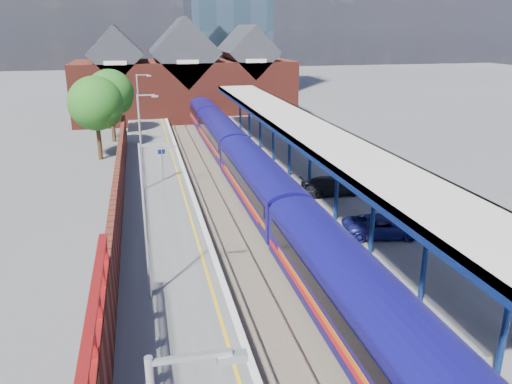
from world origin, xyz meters
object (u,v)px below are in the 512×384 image
at_px(lamp_post_c, 142,136).
at_px(platform_sign, 162,159).
at_px(parked_car_dark, 331,186).
at_px(lamp_post_b, 148,213).
at_px(train, 236,152).
at_px(lamp_post_d, 140,104).
at_px(parked_car_blue, 382,226).

distance_m(lamp_post_c, platform_sign, 3.34).
bearing_deg(parked_car_dark, platform_sign, 63.91).
height_order(lamp_post_b, parked_car_dark, lamp_post_b).
distance_m(train, lamp_post_c, 9.85).
distance_m(lamp_post_d, parked_car_blue, 31.07).
bearing_deg(parked_car_blue, parked_car_dark, 10.15).
bearing_deg(parked_car_blue, lamp_post_c, 56.76).
distance_m(parked_car_dark, parked_car_blue, 7.74).
bearing_deg(train, lamp_post_d, 126.06).
bearing_deg(parked_car_blue, train, 26.14).
xyz_separation_m(lamp_post_c, platform_sign, (1.36, 2.00, -2.30)).
relative_size(train, lamp_post_c, 9.42).
height_order(train, lamp_post_b, lamp_post_b).
relative_size(lamp_post_c, parked_car_blue, 1.56).
height_order(platform_sign, parked_car_blue, platform_sign).
xyz_separation_m(train, lamp_post_d, (-7.86, 10.79, 2.87)).
bearing_deg(platform_sign, parked_car_blue, -50.25).
relative_size(train, parked_car_blue, 14.73).
xyz_separation_m(train, parked_car_blue, (5.16, -17.22, -0.50)).
bearing_deg(lamp_post_b, parked_car_blue, 17.03).
height_order(train, lamp_post_c, lamp_post_c).
xyz_separation_m(lamp_post_c, parked_car_blue, (13.02, -12.01, -3.37)).
distance_m(lamp_post_b, parked_car_blue, 14.03).
relative_size(lamp_post_c, platform_sign, 2.80).
bearing_deg(parked_car_dark, lamp_post_d, 34.92).
xyz_separation_m(lamp_post_b, parked_car_dark, (12.92, 11.72, -3.35)).
distance_m(lamp_post_b, lamp_post_c, 16.00).
distance_m(train, parked_car_blue, 17.99).
distance_m(lamp_post_d, parked_car_dark, 24.28).
height_order(lamp_post_b, lamp_post_c, same).
bearing_deg(parked_car_dark, parked_car_blue, -176.90).
bearing_deg(parked_car_dark, train, 30.52).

